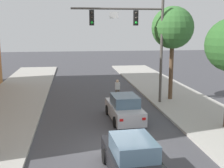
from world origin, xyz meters
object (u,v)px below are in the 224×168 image
at_px(pedestrian_crossing_road, 117,89).
at_px(street_tree_second, 173,28).
at_px(car_lead_silver, 124,109).
at_px(traffic_signal_mast, 137,32).
at_px(car_following_black, 132,159).

xyz_separation_m(pedestrian_crossing_road, street_tree_second, (4.09, -0.74, 4.70)).
bearing_deg(car_lead_silver, pedestrian_crossing_road, 85.65).
xyz_separation_m(traffic_signal_mast, car_following_black, (-2.50, -10.59, -4.62)).
relative_size(traffic_signal_mast, street_tree_second, 1.06).
relative_size(car_following_black, pedestrian_crossing_road, 2.64).
bearing_deg(car_following_black, car_lead_silver, 82.09).
relative_size(traffic_signal_mast, car_lead_silver, 1.74).
bearing_deg(street_tree_second, car_following_black, -115.44).
distance_m(traffic_signal_mast, car_following_black, 11.82).
bearing_deg(pedestrian_crossing_road, car_lead_silver, -94.35).
distance_m(traffic_signal_mast, street_tree_second, 3.11).
xyz_separation_m(traffic_signal_mast, street_tree_second, (2.96, 0.89, 0.27)).
bearing_deg(car_following_black, traffic_signal_mast, 76.75).
bearing_deg(car_lead_silver, car_following_black, -97.91).
height_order(pedestrian_crossing_road, street_tree_second, street_tree_second).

